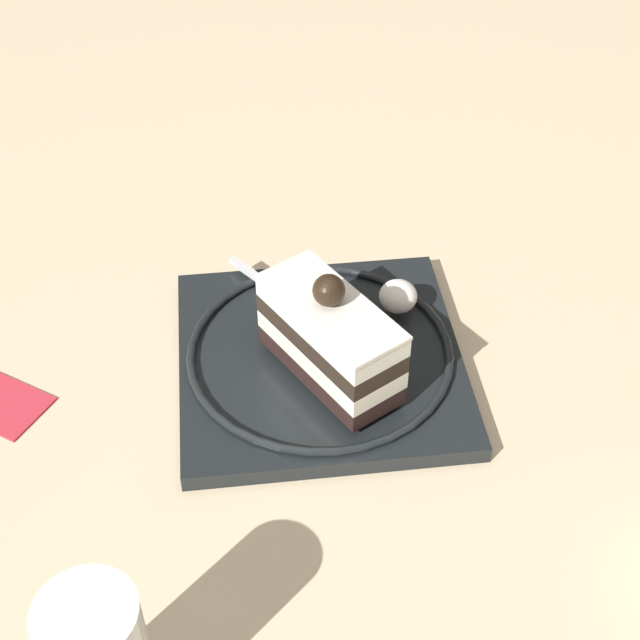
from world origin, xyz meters
TOP-DOWN VIEW (x-y plane):
  - ground_plane at (0.00, 0.00)m, footprint 2.40×2.40m
  - dessert_plate at (0.02, -0.03)m, footprint 0.24×0.24m
  - cake_slice at (0.04, -0.02)m, footprint 0.13×0.11m
  - whipped_cream_dollop at (-0.03, 0.04)m, footprint 0.03×0.03m
  - fork at (-0.05, -0.06)m, footprint 0.09×0.08m

SIDE VIEW (x-z plane):
  - ground_plane at x=0.00m, z-range 0.00..0.00m
  - dessert_plate at x=0.02m, z-range 0.00..0.02m
  - fork at x=-0.05m, z-range 0.02..0.03m
  - whipped_cream_dollop at x=-0.03m, z-range 0.02..0.05m
  - cake_slice at x=0.04m, z-range 0.01..0.10m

